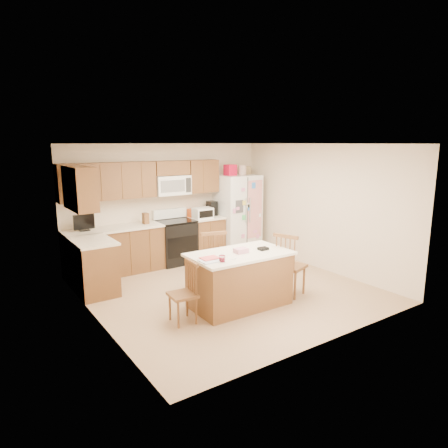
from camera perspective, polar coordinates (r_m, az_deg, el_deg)
ground at (r=7.06m, az=0.51°, el=-9.34°), size 4.50×4.50×0.00m
room_shell at (r=6.68m, az=0.53°, el=2.28°), size 4.60×4.60×2.52m
cabinetry at (r=7.89m, az=-12.87°, el=-0.46°), size 3.36×1.56×2.15m
stove at (r=8.51m, az=-6.94°, el=-2.43°), size 0.76×0.65×1.13m
refrigerator at (r=9.17m, az=1.91°, el=1.53°), size 0.90×0.79×2.04m
island at (r=6.28m, az=2.24°, el=-7.84°), size 1.58×0.94×0.95m
windsor_chair_left at (r=5.75m, az=-5.73°, el=-9.92°), size 0.39×0.41×0.88m
windsor_chair_back at (r=6.83m, az=-1.88°, el=-5.54°), size 0.56×0.55×1.08m
windsor_chair_right at (r=6.76m, az=9.29°, el=-5.93°), size 0.57×0.58×1.07m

